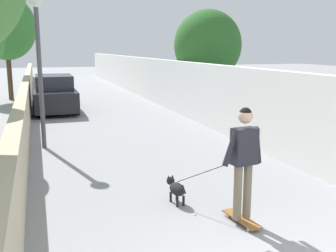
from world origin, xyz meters
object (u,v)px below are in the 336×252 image
(lamp_post, at_px, (38,43))
(person_skateboarder, at_px, (244,154))
(car_near, at_px, (54,94))
(dog, at_px, (176,188))
(tree_right_mid, at_px, (208,45))
(skateboard, at_px, (241,219))
(tree_left_near, at_px, (6,27))

(lamp_post, xyz_separation_m, person_skateboarder, (-5.96, -2.81, -1.69))
(lamp_post, distance_m, car_near, 6.95)
(dog, height_order, car_near, car_near)
(lamp_post, bearing_deg, tree_right_mid, -53.97)
(dog, relative_size, car_near, 0.33)
(skateboard, xyz_separation_m, person_skateboarder, (-0.00, 0.00, 1.05))
(lamp_post, height_order, skateboard, lamp_post)
(person_skateboarder, relative_size, car_near, 0.41)
(lamp_post, xyz_separation_m, skateboard, (-5.96, -2.81, -2.73))
(tree_right_mid, bearing_deg, tree_left_near, 54.83)
(person_skateboarder, bearing_deg, lamp_post, 25.27)
(dog, bearing_deg, tree_left_near, 12.40)
(tree_right_mid, relative_size, skateboard, 5.30)
(skateboard, distance_m, dog, 1.31)
(tree_right_mid, distance_m, person_skateboarder, 12.05)
(person_skateboarder, bearing_deg, dog, 32.38)
(tree_right_mid, distance_m, skateboard, 12.24)
(person_skateboarder, distance_m, dog, 1.54)
(person_skateboarder, bearing_deg, tree_right_mid, -21.11)
(tree_right_mid, bearing_deg, car_near, 77.61)
(tree_left_near, height_order, person_skateboarder, tree_left_near)
(tree_left_near, distance_m, car_near, 5.82)
(car_near, bearing_deg, lamp_post, 174.81)
(tree_left_near, relative_size, lamp_post, 1.33)
(tree_left_near, relative_size, car_near, 1.26)
(tree_right_mid, bearing_deg, skateboard, 158.89)
(tree_left_near, relative_size, person_skateboarder, 3.08)
(tree_left_near, xyz_separation_m, person_skateboarder, (-17.13, -4.22, -2.59))
(car_near, bearing_deg, dog, -172.45)
(tree_left_near, relative_size, skateboard, 6.58)
(person_skateboarder, xyz_separation_m, car_near, (12.56, 2.21, -0.40))
(tree_left_near, distance_m, skateboard, 18.01)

